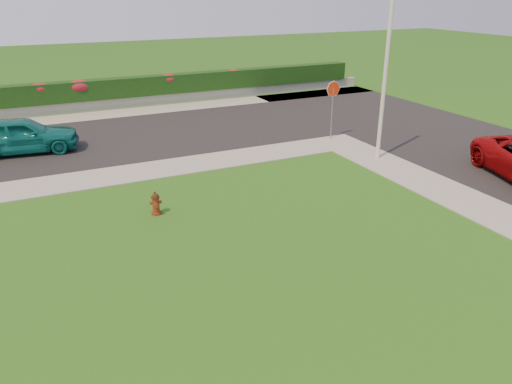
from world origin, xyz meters
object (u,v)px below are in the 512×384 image
fire_hydrant (156,204)px  utility_pole (385,81)px  sedan_teal (21,135)px  stop_sign (333,96)px

fire_hydrant → utility_pole: (9.66, 1.44, 2.81)m
sedan_teal → stop_sign: 13.55m
stop_sign → sedan_teal: bearing=-178.8°
sedan_teal → utility_pole: (13.12, -7.00, 2.36)m
fire_hydrant → utility_pole: utility_pole is taller
fire_hydrant → sedan_teal: 9.13m
fire_hydrant → stop_sign: size_ratio=0.28×
sedan_teal → utility_pole: bearing=-111.2°
sedan_teal → stop_sign: stop_sign is taller
sedan_teal → fire_hydrant: bearing=-150.8°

